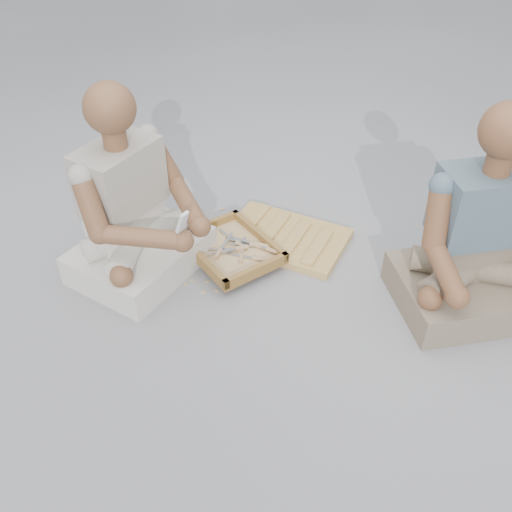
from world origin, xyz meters
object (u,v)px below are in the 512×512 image
Objects in this scene: tool_tray at (231,249)px; companion at (478,246)px; craftsman at (133,214)px; carved_panel at (285,238)px.

tool_tray is 1.21m from companion.
companion is (1.45, 0.74, -0.00)m from craftsman.
companion is at bearing 20.34° from tool_tray.
tool_tray reaches higher than carved_panel.
companion reaches higher than tool_tray.
craftsman is 1.62m from companion.
craftsman is 0.98× the size of companion.
carved_panel is 0.65× the size of craftsman.
carved_panel is at bearing 138.77° from craftsman.
carved_panel is 1.10× the size of tool_tray.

